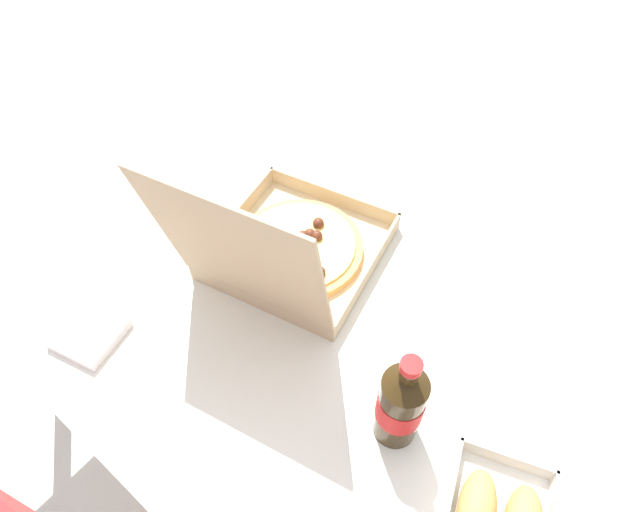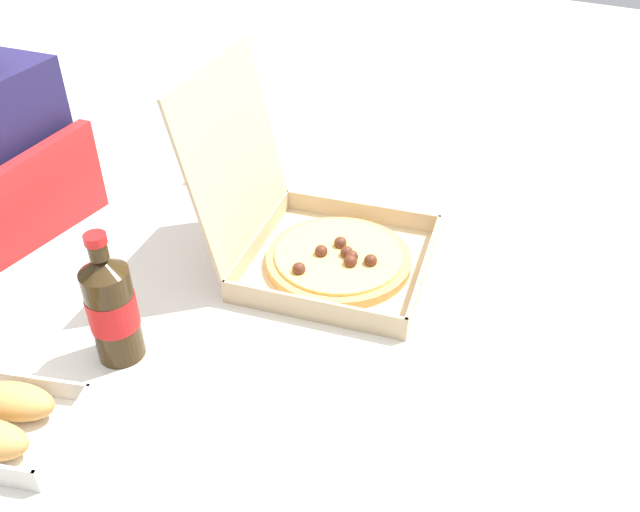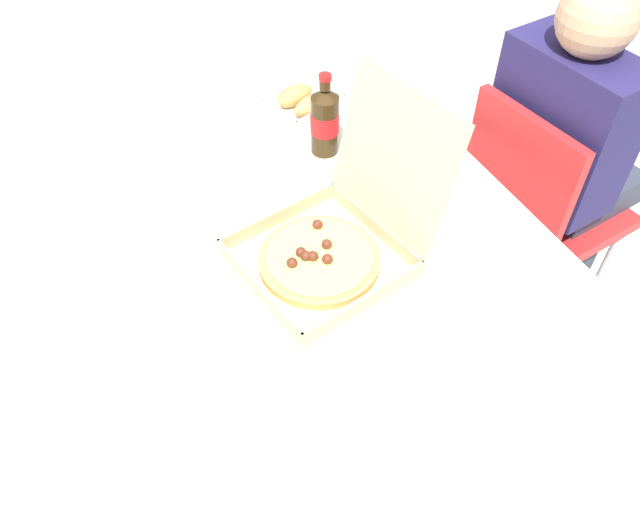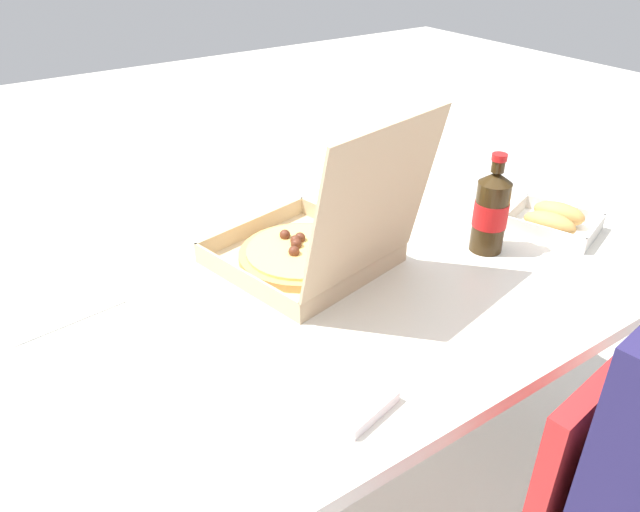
{
  "view_description": "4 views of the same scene",
  "coord_description": "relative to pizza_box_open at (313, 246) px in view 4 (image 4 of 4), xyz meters",
  "views": [
    {
      "loc": [
        -0.43,
        0.46,
        1.58
      ],
      "look_at": [
        -0.01,
        -0.05,
        0.77
      ],
      "focal_mm": 30.2,
      "sensor_mm": 36.0,
      "label": 1
    },
    {
      "loc": [
        -0.8,
        -0.51,
        1.43
      ],
      "look_at": [
        0.01,
        -0.05,
        0.76
      ],
      "focal_mm": 36.8,
      "sensor_mm": 36.0,
      "label": 2
    },
    {
      "loc": [
        0.9,
        -0.46,
        1.72
      ],
      "look_at": [
        0.06,
        -0.06,
        0.74
      ],
      "focal_mm": 34.98,
      "sensor_mm": 36.0,
      "label": 3
    },
    {
      "loc": [
        0.65,
        0.87,
        1.38
      ],
      "look_at": [
        0.02,
        -0.04,
        0.72
      ],
      "focal_mm": 33.84,
      "sensor_mm": 36.0,
      "label": 4
    }
  ],
  "objects": [
    {
      "name": "ground_plane",
      "position": [
        -0.05,
        0.03,
        -0.76
      ],
      "size": [
        10.0,
        10.0,
        0.0
      ],
      "primitive_type": "plane",
      "color": "beige"
    },
    {
      "name": "dining_table",
      "position": [
        -0.05,
        0.03,
        -0.12
      ],
      "size": [
        1.49,
        0.93,
        0.71
      ],
      "color": "silver",
      "rests_on": "ground_plane"
    },
    {
      "name": "pizza_box_open",
      "position": [
        0.0,
        0.0,
        0.0
      ],
      "size": [
        0.39,
        0.45,
        0.36
      ],
      "color": "tan",
      "rests_on": "dining_table"
    },
    {
      "name": "bread_side_box",
      "position": [
        -0.56,
        0.18,
        -0.03
      ],
      "size": [
        0.2,
        0.23,
        0.06
      ],
      "color": "white",
      "rests_on": "dining_table"
    },
    {
      "name": "cola_bottle",
      "position": [
        -0.36,
        0.15,
        0.04
      ],
      "size": [
        0.07,
        0.07,
        0.22
      ],
      "color": "#33230F",
      "rests_on": "dining_table"
    },
    {
      "name": "paper_menu",
      "position": [
        0.48,
        -0.16,
        -0.05
      ],
      "size": [
        0.23,
        0.17,
        0.0
      ],
      "primitive_type": "cube",
      "rotation": [
        0.0,
        0.0,
        0.12
      ],
      "color": "white",
      "rests_on": "dining_table"
    },
    {
      "name": "napkin_pile",
      "position": [
        0.18,
        0.36,
        -0.04
      ],
      "size": [
        0.13,
        0.13,
        0.02
      ],
      "primitive_type": "cube",
      "rotation": [
        0.0,
        0.0,
        0.23
      ],
      "color": "white",
      "rests_on": "dining_table"
    }
  ]
}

